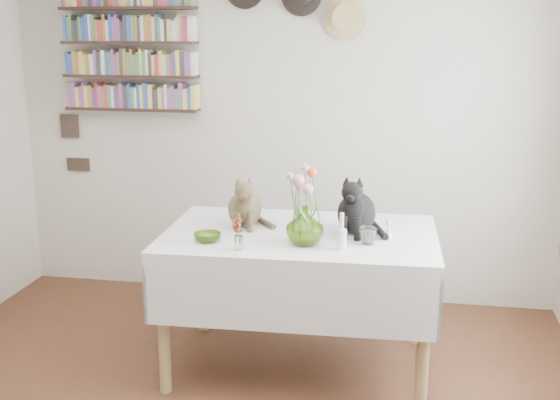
% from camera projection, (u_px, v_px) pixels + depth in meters
% --- Properties ---
extents(room, '(4.08, 4.58, 2.58)m').
position_uv_depth(room, '(186.00, 206.00, 2.97)').
color(room, '#57321A').
rests_on(room, ground).
extents(dining_table, '(1.59, 1.05, 0.84)m').
position_uv_depth(dining_table, '(300.00, 266.00, 4.09)').
color(dining_table, white).
rests_on(dining_table, room).
extents(tabby_cat, '(0.27, 0.31, 0.32)m').
position_uv_depth(tabby_cat, '(245.00, 199.00, 4.14)').
color(tabby_cat, brown).
rests_on(tabby_cat, dining_table).
extents(black_cat, '(0.28, 0.33, 0.36)m').
position_uv_depth(black_cat, '(357.00, 202.00, 4.00)').
color(black_cat, black).
rests_on(black_cat, dining_table).
extents(flower_vase, '(0.27, 0.27, 0.21)m').
position_uv_depth(flower_vase, '(305.00, 225.00, 3.80)').
color(flower_vase, '#88B736').
rests_on(flower_vase, dining_table).
extents(green_bowl, '(0.19, 0.19, 0.05)m').
position_uv_depth(green_bowl, '(208.00, 237.00, 3.87)').
color(green_bowl, '#88B736').
rests_on(green_bowl, dining_table).
extents(drinking_glass, '(0.12, 0.12, 0.10)m').
position_uv_depth(drinking_glass, '(368.00, 236.00, 3.81)').
color(drinking_glass, white).
rests_on(drinking_glass, dining_table).
extents(candlestick, '(0.06, 0.06, 0.20)m').
position_uv_depth(candlestick, '(341.00, 237.00, 3.72)').
color(candlestick, white).
rests_on(candlestick, dining_table).
extents(berry_jar, '(0.05, 0.05, 0.20)m').
position_uv_depth(berry_jar, '(239.00, 234.00, 3.71)').
color(berry_jar, white).
rests_on(berry_jar, dining_table).
extents(porcelain_figurine, '(0.06, 0.06, 0.10)m').
position_uv_depth(porcelain_figurine, '(388.00, 230.00, 3.93)').
color(porcelain_figurine, white).
rests_on(porcelain_figurine, dining_table).
extents(flower_bouquet, '(0.17, 0.12, 0.39)m').
position_uv_depth(flower_bouquet, '(305.00, 183.00, 3.76)').
color(flower_bouquet, '#4C7233').
rests_on(flower_bouquet, flower_vase).
extents(bookshelf_unit, '(1.00, 0.16, 0.91)m').
position_uv_depth(bookshelf_unit, '(130.00, 48.00, 5.08)').
color(bookshelf_unit, black).
rests_on(bookshelf_unit, room).
extents(wall_hats, '(0.98, 0.09, 0.48)m').
position_uv_depth(wall_hats, '(296.00, 0.00, 4.82)').
color(wall_hats, black).
rests_on(wall_hats, room).
extents(wall_art_plaques, '(0.21, 0.02, 0.44)m').
position_uv_depth(wall_art_plaques, '(73.00, 142.00, 5.41)').
color(wall_art_plaques, '#38281E').
rests_on(wall_art_plaques, room).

